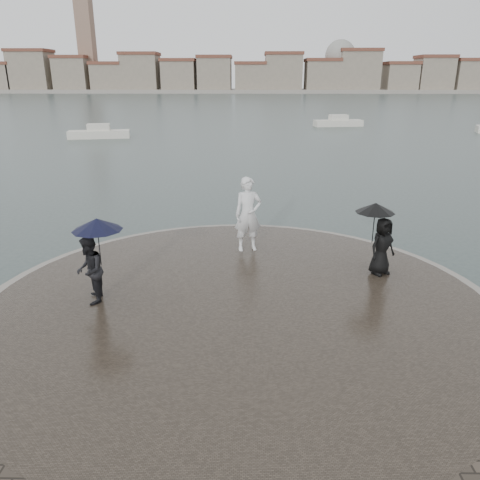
{
  "coord_description": "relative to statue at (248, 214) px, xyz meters",
  "views": [
    {
      "loc": [
        0.25,
        -6.54,
        5.43
      ],
      "look_at": [
        0.0,
        4.8,
        1.45
      ],
      "focal_mm": 35.0,
      "sensor_mm": 36.0,
      "label": 1
    }
  ],
  "objects": [
    {
      "name": "kerb_ring",
      "position": [
        -0.19,
        -3.52,
        -1.33
      ],
      "size": [
        12.5,
        12.5,
        0.32
      ],
      "primitive_type": "cylinder",
      "color": "gray",
      "rests_on": "ground"
    },
    {
      "name": "visitor_right",
      "position": [
        3.51,
        -1.73,
        -0.02
      ],
      "size": [
        1.23,
        1.04,
        1.95
      ],
      "color": "black",
      "rests_on": "quay_tip"
    },
    {
      "name": "visitor_left",
      "position": [
        -3.58,
        -3.59,
        0.03
      ],
      "size": [
        1.21,
        1.15,
        2.04
      ],
      "color": "black",
      "rests_on": "quay_tip"
    },
    {
      "name": "boats",
      "position": [
        7.31,
        35.58,
        -1.12
      ],
      "size": [
        45.48,
        14.07,
        1.5
      ],
      "color": "beige",
      "rests_on": "ground"
    },
    {
      "name": "quay_tip",
      "position": [
        -0.19,
        -3.52,
        -1.31
      ],
      "size": [
        11.9,
        11.9,
        0.36
      ],
      "primitive_type": "cylinder",
      "color": "#2D261E",
      "rests_on": "ground"
    },
    {
      "name": "statue",
      "position": [
        0.0,
        0.0,
        0.0
      ],
      "size": [
        0.93,
        0.72,
        2.27
      ],
      "primitive_type": "imported",
      "rotation": [
        0.0,
        0.0,
        0.23
      ],
      "color": "silver",
      "rests_on": "quay_tip"
    },
    {
      "name": "far_skyline",
      "position": [
        -6.49,
        153.69,
        4.12
      ],
      "size": [
        260.0,
        20.0,
        37.0
      ],
      "color": "gray",
      "rests_on": "ground"
    },
    {
      "name": "ground",
      "position": [
        -0.19,
        -7.02,
        -1.49
      ],
      "size": [
        400.0,
        400.0,
        0.0
      ],
      "primitive_type": "plane",
      "color": "#2B3835",
      "rests_on": "ground"
    }
  ]
}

